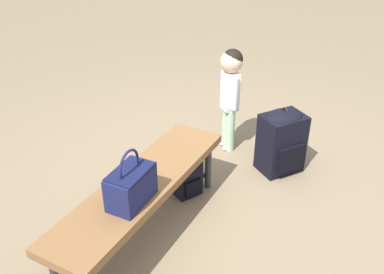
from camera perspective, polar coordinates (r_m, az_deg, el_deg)
The scene contains 6 objects.
ground_plane at distance 3.53m, azimuth 2.73°, elevation -6.80°, with size 40.00×40.00×0.00m, color #7F6B51.
park_bench at distance 2.90m, azimuth -6.61°, elevation -6.79°, with size 1.64×0.60×0.45m.
handbag at distance 2.63m, azimuth -8.06°, elevation -6.25°, with size 0.35×0.23×0.37m.
child_standing at distance 3.77m, azimuth 5.10°, elevation 6.89°, with size 0.19×0.22×0.95m.
backpack_large at distance 3.68m, azimuth 11.73°, elevation -0.31°, with size 0.43×0.39×0.59m.
backpack_small at distance 3.38m, azimuth -0.65°, elevation -5.14°, with size 0.24×0.22×0.34m.
Camera 1 is at (-2.37, -1.52, 2.14)m, focal length 40.50 mm.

